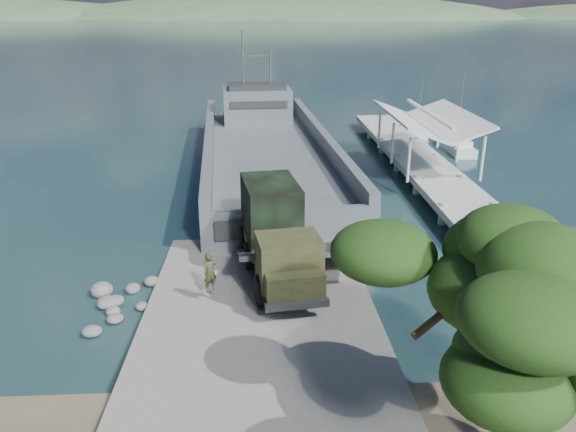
# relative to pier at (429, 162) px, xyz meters

# --- Properties ---
(ground) EXTENTS (1400.00, 1400.00, 0.00)m
(ground) POSITION_rel_pier_xyz_m (-13.00, -18.77, -1.60)
(ground) COLOR #19333C
(ground) RESTS_ON ground
(boat_ramp) EXTENTS (10.00, 18.00, 0.50)m
(boat_ramp) POSITION_rel_pier_xyz_m (-13.00, -19.77, -1.35)
(boat_ramp) COLOR slate
(boat_ramp) RESTS_ON ground
(shoreline_rocks) EXTENTS (3.20, 5.60, 0.90)m
(shoreline_rocks) POSITION_rel_pier_xyz_m (-19.20, -18.27, -1.60)
(shoreline_rocks) COLOR #4F504D
(shoreline_rocks) RESTS_ON ground
(distant_headlands) EXTENTS (1000.00, 240.00, 48.00)m
(distant_headlands) POSITION_rel_pier_xyz_m (37.00, 541.23, -1.60)
(distant_headlands) COLOR #3A5333
(distant_headlands) RESTS_ON ground
(pier) EXTENTS (6.40, 44.00, 6.10)m
(pier) POSITION_rel_pier_xyz_m (0.00, 0.00, 0.00)
(pier) COLOR #ADAFA5
(pier) RESTS_ON ground
(landing_craft) EXTENTS (12.02, 39.32, 11.53)m
(landing_craft) POSITION_rel_pier_xyz_m (-12.31, 3.67, -0.66)
(landing_craft) COLOR #495157
(landing_craft) RESTS_ON ground
(military_truck) EXTENTS (3.98, 9.21, 4.14)m
(military_truck) POSITION_rel_pier_xyz_m (-12.18, -15.85, 0.96)
(military_truck) COLOR black
(military_truck) RESTS_ON boat_ramp
(soldier) EXTENTS (0.80, 0.77, 1.85)m
(soldier) POSITION_rel_pier_xyz_m (-15.19, -18.53, -0.17)
(soldier) COLOR #20331C
(soldier) RESTS_ON boat_ramp
(sailboat_near) EXTENTS (1.82, 6.22, 7.58)m
(sailboat_near) POSITION_rel_pier_xyz_m (5.49, 9.36, -1.20)
(sailboat_near) COLOR silver
(sailboat_near) RESTS_ON ground
(sailboat_far) EXTENTS (2.53, 5.56, 6.53)m
(sailboat_far) POSITION_rel_pier_xyz_m (2.97, 13.66, -1.25)
(sailboat_far) COLOR silver
(sailboat_far) RESTS_ON ground
(overhang_tree) EXTENTS (8.30, 7.65, 7.54)m
(overhang_tree) POSITION_rel_pier_xyz_m (-6.20, -28.91, 4.44)
(overhang_tree) COLOR black
(overhang_tree) RESTS_ON ground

